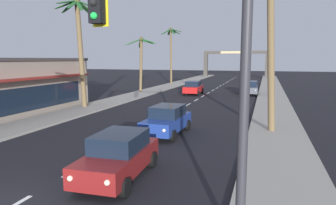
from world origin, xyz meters
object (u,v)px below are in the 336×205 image
Objects in this scene: palm_left_farthest at (171,44)px; palm_right_second at (271,18)px; palm_left_third at (141,53)px; town_gateway_arch at (236,60)px; traffic_signal_mast at (105,31)px; sedan_oncoming_far at (193,88)px; sedan_lead_at_stop_bar at (119,155)px; sedan_parked_nearest_kerb at (250,88)px; sedan_third_in_queue at (167,120)px; palm_left_second at (79,34)px.

palm_right_second is (15.75, -31.32, -0.22)m from palm_left_farthest.
town_gateway_arch is (8.44, 37.26, -1.00)m from palm_left_third.
traffic_signal_mast is 2.33× the size of sedan_oncoming_far.
sedan_oncoming_far is at bearing 97.38° from sedan_lead_at_stop_bar.
sedan_lead_at_stop_bar is 1.01× the size of sedan_oncoming_far.
sedan_parked_nearest_kerb is at bearing 95.58° from palm_right_second.
traffic_signal_mast reaches higher than town_gateway_arch.
traffic_signal_mast is at bearing -80.29° from sedan_third_in_queue.
sedan_third_in_queue is at bearing -81.13° from sedan_oncoming_far.
palm_left_farthest is (-11.96, 43.58, 1.88)m from traffic_signal_mast.
palm_left_farthest is (-10.25, 33.57, 6.06)m from sedan_third_in_queue.
sedan_oncoming_far is 8.16m from palm_left_third.
palm_left_third is at bearing 131.00° from palm_right_second.
palm_left_farthest is at bearing 116.69° from palm_right_second.
palm_left_farthest reaches higher than sedan_lead_at_stop_bar.
sedan_parked_nearest_kerb is 0.47× the size of palm_left_farthest.
palm_left_second is 51.45m from town_gateway_arch.
sedan_parked_nearest_kerb is at bearing 47.83° from palm_left_second.
sedan_oncoming_far is 1.00× the size of sedan_parked_nearest_kerb.
sedan_third_in_queue is 1.00× the size of sedan_oncoming_far.
palm_left_farthest is at bearing 105.35° from traffic_signal_mast.
palm_left_second is at bearing 146.53° from sedan_third_in_queue.
sedan_third_in_queue is 0.46× the size of palm_right_second.
sedan_oncoming_far is at bearing -62.05° from palm_left_farthest.
palm_right_second is 0.65× the size of town_gateway_arch.
sedan_third_in_queue is 0.63× the size of palm_left_third.
sedan_oncoming_far and sedan_parked_nearest_kerb have the same top height.
sedan_oncoming_far is at bearing 98.87° from sedan_third_in_queue.
sedan_parked_nearest_kerb is 21.35m from palm_left_second.
sedan_parked_nearest_kerb is 0.46× the size of palm_right_second.
palm_left_third is at bearing 89.32° from palm_left_second.
traffic_signal_mast is 32.38m from sedan_parked_nearest_kerb.
palm_left_second is (-13.82, -15.26, 5.64)m from sedan_parked_nearest_kerb.
sedan_third_in_queue is 0.30× the size of town_gateway_arch.
palm_left_farthest is (-7.10, 13.39, 6.06)m from sedan_oncoming_far.
sedan_oncoming_far is 0.63× the size of palm_left_third.
sedan_parked_nearest_kerb is at bearing -39.84° from palm_left_farthest.
traffic_signal_mast is 45.23m from palm_left_farthest.
sedan_third_in_queue is 13.53m from palm_left_second.
sedan_third_in_queue is 22.33m from sedan_parked_nearest_kerb.
sedan_third_in_queue is (-0.35, 6.81, 0.00)m from sedan_lead_at_stop_bar.
sedan_parked_nearest_kerb is 18.99m from palm_left_farthest.
palm_left_third reaches higher than traffic_signal_mast.
palm_left_second is 0.63× the size of town_gateway_arch.
palm_left_third is 38.22m from town_gateway_arch.
palm_left_second is (-11.97, 16.80, 1.46)m from traffic_signal_mast.
sedan_parked_nearest_kerb is 0.63× the size of palm_left_third.
town_gateway_arch reaches higher than sedan_third_in_queue.
palm_right_second is (15.60, -17.94, 1.58)m from palm_left_third.
sedan_oncoming_far is (-3.49, 26.99, 0.00)m from sedan_lead_at_stop_bar.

